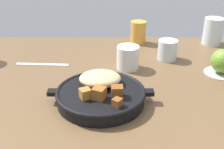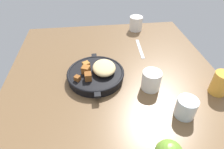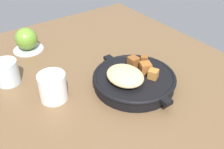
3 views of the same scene
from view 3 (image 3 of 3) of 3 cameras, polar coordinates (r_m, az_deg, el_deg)
ground_plane at (r=77.14cm, az=-1.29°, el=-4.13°), size 112.18×93.59×2.40cm
cast_iron_skillet at (r=76.54cm, az=4.65°, el=-0.98°), size 28.65×24.32×7.17cm
saucer_plate at (r=100.71cm, az=-17.72°, el=5.28°), size 10.86×10.86×0.60cm
red_apple at (r=98.80cm, az=-18.15°, el=7.42°), size 7.89×7.89×7.89cm
white_creamer_pitcher at (r=72.87cm, az=-12.76°, el=-2.66°), size 7.57×7.57×7.97cm
water_glass_short at (r=83.40cm, az=-21.95°, el=0.45°), size 7.06×7.06×7.31cm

